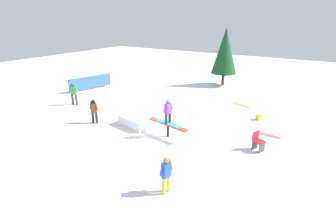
{
  "coord_description": "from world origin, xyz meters",
  "views": [
    {
      "loc": [
        6.27,
        -9.99,
        5.63
      ],
      "look_at": [
        0.0,
        0.0,
        1.3
      ],
      "focal_mm": 28.0,
      "sensor_mm": 36.0,
      "label": 1
    }
  ],
  "objects": [
    {
      "name": "pine_tree_far",
      "position": [
        -1.46,
        11.22,
        2.91
      ],
      "size": [
        2.11,
        2.11,
        4.79
      ],
      "color": "#4C331E",
      "rests_on": "ground"
    },
    {
      "name": "bystander_brown",
      "position": [
        -4.38,
        -0.68,
        0.77
      ],
      "size": [
        0.62,
        0.24,
        1.37
      ],
      "rotation": [
        0.0,
        0.0,
        3.28
      ],
      "color": "black",
      "rests_on": "ground"
    },
    {
      "name": "loose_snowboard_coral",
      "position": [
        4.18,
        2.8,
        0.01
      ],
      "size": [
        1.27,
        0.41,
        0.02
      ],
      "primitive_type": "cube",
      "rotation": [
        0.0,
        0.0,
        6.17
      ],
      "color": "#DE635C",
      "rests_on": "ground"
    },
    {
      "name": "ground_plane",
      "position": [
        0.0,
        0.0,
        0.0
      ],
      "size": [
        60.0,
        60.0,
        0.0
      ],
      "primitive_type": "plane",
      "color": "white"
    },
    {
      "name": "folding_chair",
      "position": [
        4.12,
        0.9,
        0.41
      ],
      "size": [
        0.57,
        0.57,
        0.88
      ],
      "rotation": [
        0.0,
        0.0,
        1.18
      ],
      "color": "#3F3F44",
      "rests_on": "ground"
    },
    {
      "name": "loose_snowboard_white",
      "position": [
        0.36,
        3.97,
        0.01
      ],
      "size": [
        0.76,
        1.51,
        0.02
      ],
      "primitive_type": "cube",
      "rotation": [
        0.0,
        0.0,
        5.05
      ],
      "color": "white",
      "rests_on": "ground"
    },
    {
      "name": "snow_kicker_ramp",
      "position": [
        -2.14,
        0.43,
        0.27
      ],
      "size": [
        2.06,
        1.82,
        0.53
      ],
      "primitive_type": "cube",
      "rotation": [
        0.0,
        0.0,
        -0.2
      ],
      "color": "white",
      "rests_on": "ground"
    },
    {
      "name": "main_rider_on_rail",
      "position": [
        0.0,
        0.0,
        1.3
      ],
      "size": [
        1.44,
        0.73,
        1.25
      ],
      "rotation": [
        0.0,
        0.0,
        -0.17
      ],
      "color": "#29B9D6",
      "rests_on": "rail_feature"
    },
    {
      "name": "backpack_on_snow",
      "position": [
        3.24,
        4.68,
        0.17
      ],
      "size": [
        0.37,
        0.36,
        0.34
      ],
      "primitive_type": "cube",
      "rotation": [
        0.0,
        0.0,
        5.56
      ],
      "color": "yellow",
      "rests_on": "ground"
    },
    {
      "name": "safety_fence",
      "position": [
        -10.02,
        4.16,
        0.6
      ],
      "size": [
        0.99,
        3.51,
        1.1
      ],
      "rotation": [
        0.0,
        0.0,
        4.45
      ],
      "color": "blue",
      "rests_on": "ground"
    },
    {
      "name": "rail_feature",
      "position": [
        0.0,
        0.0,
        0.59
      ],
      "size": [
        2.4,
        0.74,
        0.7
      ],
      "rotation": [
        0.0,
        0.0,
        -0.2
      ],
      "color": "black",
      "rests_on": "ground"
    },
    {
      "name": "bystander_blue",
      "position": [
        2.29,
        -3.76,
        0.75
      ],
      "size": [
        0.26,
        0.58,
        1.34
      ],
      "rotation": [
        0.0,
        0.0,
        1.33
      ],
      "color": "gold",
      "rests_on": "ground"
    },
    {
      "name": "loose_snowboard_lime",
      "position": [
        1.59,
        6.71,
        0.01
      ],
      "size": [
        1.4,
        0.66,
        0.02
      ],
      "primitive_type": "cube",
      "rotation": [
        0.0,
        0.0,
        2.85
      ],
      "color": "#87DE2F",
      "rests_on": "ground"
    },
    {
      "name": "bystander_green",
      "position": [
        -7.95,
        0.86,
        0.85
      ],
      "size": [
        0.61,
        0.33,
        1.51
      ],
      "rotation": [
        0.0,
        0.0,
        0.42
      ],
      "color": "#3D326B",
      "rests_on": "ground"
    }
  ]
}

